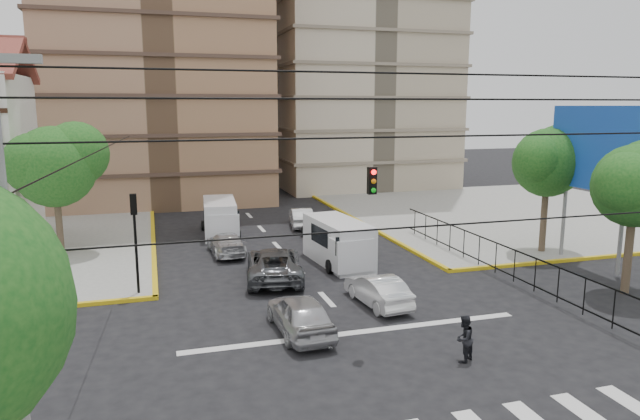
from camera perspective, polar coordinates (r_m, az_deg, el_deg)
name	(u,v)px	position (r m, az deg, el deg)	size (l,w,h in m)	color
ground	(369,345)	(20.54, 4.94, -13.32)	(160.00, 160.00, 0.00)	black
sidewalk_ne	(515,212)	(46.89, 18.89, -0.22)	(26.00, 26.00, 0.15)	gray
stop_line	(357,332)	(21.57, 3.75, -12.10)	(13.00, 0.40, 0.01)	silver
park_fence	(513,284)	(28.39, 18.76, -7.07)	(0.10, 22.50, 1.66)	black
billboard	(596,151)	(31.87, 25.90, 5.30)	(0.36, 6.20, 8.10)	slate
tree_park_a	(637,182)	(28.16, 29.10, 2.47)	(4.41, 3.60, 6.83)	#473828
tree_park_c	(549,159)	(33.97, 21.94, 4.72)	(4.65, 3.80, 7.25)	#473828
tree_tudor	(56,163)	(33.97, -24.89, 4.31)	(5.39, 4.40, 7.43)	#473828
traffic_light_nw	(135,227)	(25.79, -18.03, -1.61)	(0.28, 0.22, 4.40)	black
traffic_light_hanging	(397,186)	(17.10, 7.74, 2.41)	(18.00, 9.12, 0.92)	black
utility_pole_sw	(13,356)	(9.37, -28.33, -12.72)	(1.40, 0.28, 9.00)	slate
van_right_lane	(340,244)	(29.87, 1.98, -3.39)	(2.53, 5.38, 2.34)	silver
van_left_lane	(220,219)	(37.11, -9.94, -0.87)	(2.37, 5.17, 2.26)	silver
car_silver_front_left	(300,314)	(21.24, -2.00, -10.33)	(1.74, 4.31, 1.47)	#ADADB2
car_white_front_right	(378,290)	(24.21, 5.79, -7.96)	(1.37, 3.94, 1.30)	white
car_grey_mid_left	(274,264)	(27.58, -4.61, -5.38)	(2.55, 5.53, 1.54)	#55575C
car_silver_rear_left	(226,243)	(32.52, -9.35, -3.32)	(1.73, 4.26, 1.24)	silver
car_darkgrey_mid_right	(322,230)	(35.12, 0.25, -2.05)	(1.61, 4.00, 1.36)	#2B2A2D
car_white_rear_right	(301,217)	(39.33, -1.90, -0.74)	(1.40, 4.03, 1.33)	white
pedestrian_crosswalk	(464,339)	(19.57, 14.19, -12.37)	(0.76, 0.59, 1.57)	black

